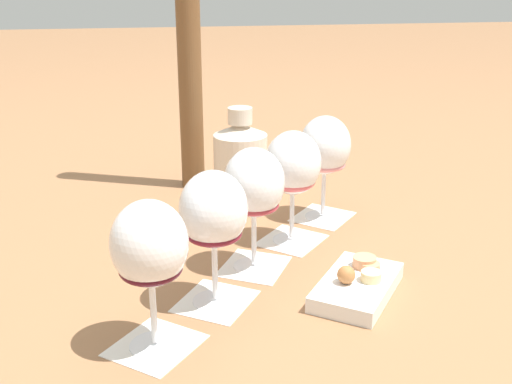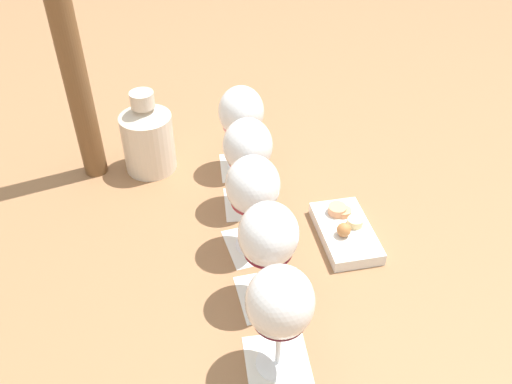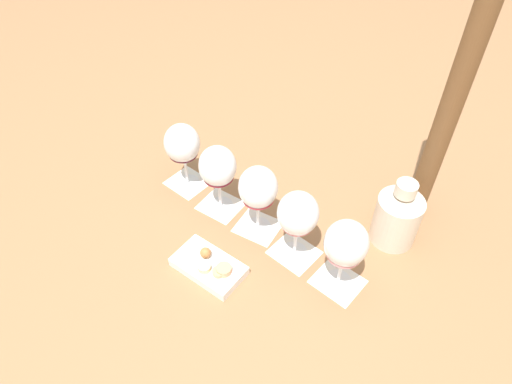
{
  "view_description": "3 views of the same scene",
  "coord_description": "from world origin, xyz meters",
  "px_view_note": "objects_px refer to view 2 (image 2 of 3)",
  "views": [
    {
      "loc": [
        0.91,
        -0.15,
        0.46
      ],
      "look_at": [
        -0.0,
        -0.0,
        0.13
      ],
      "focal_mm": 45.0,
      "sensor_mm": 36.0,
      "label": 1
    },
    {
      "loc": [
        0.49,
        -0.53,
        0.72
      ],
      "look_at": [
        -0.0,
        -0.0,
        0.13
      ],
      "focal_mm": 38.0,
      "sensor_mm": 36.0,
      "label": 2
    },
    {
      "loc": [
        -0.02,
        0.76,
        0.89
      ],
      "look_at": [
        -0.0,
        -0.0,
        0.13
      ],
      "focal_mm": 32.0,
      "sensor_mm": 36.0,
      "label": 3
    }
  ],
  "objects_px": {
    "wine_glass_3": "(268,238)",
    "umbrella_pole": "(60,10)",
    "wine_glass_1": "(248,149)",
    "wine_glass_0": "(241,114)",
    "wine_glass_2": "(253,189)",
    "ceramic_vase": "(148,137)",
    "wine_glass_4": "(280,306)",
    "snack_dish": "(345,231)"
  },
  "relations": [
    {
      "from": "wine_glass_3",
      "to": "snack_dish",
      "type": "relative_size",
      "value": 1.01
    },
    {
      "from": "wine_glass_0",
      "to": "snack_dish",
      "type": "relative_size",
      "value": 1.01
    },
    {
      "from": "wine_glass_3",
      "to": "wine_glass_4",
      "type": "bearing_deg",
      "value": -41.02
    },
    {
      "from": "wine_glass_2",
      "to": "umbrella_pole",
      "type": "relative_size",
      "value": 0.27
    },
    {
      "from": "wine_glass_0",
      "to": "wine_glass_2",
      "type": "xyz_separation_m",
      "value": [
        0.19,
        -0.16,
        -0.0
      ]
    },
    {
      "from": "umbrella_pole",
      "to": "snack_dish",
      "type": "bearing_deg",
      "value": 21.21
    },
    {
      "from": "wine_glass_1",
      "to": "wine_glass_3",
      "type": "relative_size",
      "value": 1.0
    },
    {
      "from": "wine_glass_4",
      "to": "wine_glass_0",
      "type": "bearing_deg",
      "value": 140.39
    },
    {
      "from": "ceramic_vase",
      "to": "snack_dish",
      "type": "relative_size",
      "value": 0.97
    },
    {
      "from": "wine_glass_2",
      "to": "wine_glass_4",
      "type": "xyz_separation_m",
      "value": [
        0.2,
        -0.16,
        -0.0
      ]
    },
    {
      "from": "wine_glass_1",
      "to": "ceramic_vase",
      "type": "relative_size",
      "value": 1.05
    },
    {
      "from": "wine_glass_4",
      "to": "ceramic_vase",
      "type": "relative_size",
      "value": 1.05
    },
    {
      "from": "wine_glass_3",
      "to": "umbrella_pole",
      "type": "distance_m",
      "value": 0.56
    },
    {
      "from": "wine_glass_3",
      "to": "umbrella_pole",
      "type": "relative_size",
      "value": 0.27
    },
    {
      "from": "wine_glass_0",
      "to": "wine_glass_1",
      "type": "xyz_separation_m",
      "value": [
        0.1,
        -0.08,
        -0.0
      ]
    },
    {
      "from": "wine_glass_1",
      "to": "wine_glass_2",
      "type": "bearing_deg",
      "value": -41.9
    },
    {
      "from": "wine_glass_4",
      "to": "snack_dish",
      "type": "bearing_deg",
      "value": 106.98
    },
    {
      "from": "ceramic_vase",
      "to": "snack_dish",
      "type": "xyz_separation_m",
      "value": [
        0.45,
        0.11,
        -0.07
      ]
    },
    {
      "from": "snack_dish",
      "to": "umbrella_pole",
      "type": "xyz_separation_m",
      "value": [
        -0.52,
        -0.2,
        0.34
      ]
    },
    {
      "from": "wine_glass_3",
      "to": "ceramic_vase",
      "type": "distance_m",
      "value": 0.45
    },
    {
      "from": "wine_glass_0",
      "to": "wine_glass_3",
      "type": "relative_size",
      "value": 1.0
    },
    {
      "from": "wine_glass_1",
      "to": "wine_glass_2",
      "type": "distance_m",
      "value": 0.12
    },
    {
      "from": "wine_glass_1",
      "to": "snack_dish",
      "type": "xyz_separation_m",
      "value": [
        0.2,
        0.06,
        -0.12
      ]
    },
    {
      "from": "ceramic_vase",
      "to": "wine_glass_2",
      "type": "bearing_deg",
      "value": -4.35
    },
    {
      "from": "wine_glass_2",
      "to": "ceramic_vase",
      "type": "relative_size",
      "value": 1.05
    },
    {
      "from": "wine_glass_3",
      "to": "wine_glass_4",
      "type": "distance_m",
      "value": 0.13
    },
    {
      "from": "ceramic_vase",
      "to": "umbrella_pole",
      "type": "relative_size",
      "value": 0.26
    },
    {
      "from": "wine_glass_0",
      "to": "wine_glass_4",
      "type": "relative_size",
      "value": 1.0
    },
    {
      "from": "wine_glass_2",
      "to": "wine_glass_4",
      "type": "height_order",
      "value": "same"
    },
    {
      "from": "wine_glass_0",
      "to": "wine_glass_2",
      "type": "relative_size",
      "value": 1.0
    },
    {
      "from": "umbrella_pole",
      "to": "wine_glass_1",
      "type": "bearing_deg",
      "value": 24.66
    },
    {
      "from": "wine_glass_3",
      "to": "wine_glass_1",
      "type": "bearing_deg",
      "value": 141.37
    },
    {
      "from": "snack_dish",
      "to": "ceramic_vase",
      "type": "bearing_deg",
      "value": -166.07
    },
    {
      "from": "wine_glass_4",
      "to": "snack_dish",
      "type": "height_order",
      "value": "wine_glass_4"
    },
    {
      "from": "wine_glass_2",
      "to": "ceramic_vase",
      "type": "height_order",
      "value": "wine_glass_2"
    },
    {
      "from": "wine_glass_4",
      "to": "umbrella_pole",
      "type": "xyz_separation_m",
      "value": [
        -0.62,
        0.09,
        0.22
      ]
    },
    {
      "from": "wine_glass_1",
      "to": "wine_glass_3",
      "type": "distance_m",
      "value": 0.25
    },
    {
      "from": "snack_dish",
      "to": "umbrella_pole",
      "type": "height_order",
      "value": "umbrella_pole"
    },
    {
      "from": "ceramic_vase",
      "to": "umbrella_pole",
      "type": "distance_m",
      "value": 0.3
    },
    {
      "from": "wine_glass_3",
      "to": "snack_dish",
      "type": "height_order",
      "value": "wine_glass_3"
    },
    {
      "from": "wine_glass_1",
      "to": "snack_dish",
      "type": "distance_m",
      "value": 0.24
    },
    {
      "from": "wine_glass_2",
      "to": "wine_glass_4",
      "type": "bearing_deg",
      "value": -38.32
    }
  ]
}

